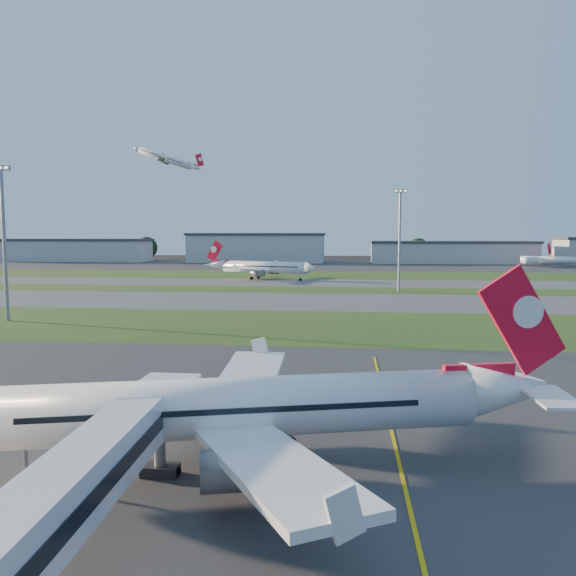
# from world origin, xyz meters

# --- Properties ---
(ground) EXTENTS (700.00, 700.00, 0.00)m
(ground) POSITION_xyz_m (0.00, 0.00, 0.00)
(ground) COLOR black
(ground) RESTS_ON ground
(apron_near) EXTENTS (300.00, 70.00, 0.01)m
(apron_near) POSITION_xyz_m (0.00, 0.00, 0.01)
(apron_near) COLOR #333335
(apron_near) RESTS_ON ground
(grass_strip_a) EXTENTS (300.00, 34.00, 0.01)m
(grass_strip_a) POSITION_xyz_m (0.00, 52.00, 0.01)
(grass_strip_a) COLOR #314818
(grass_strip_a) RESTS_ON ground
(taxiway_a) EXTENTS (300.00, 32.00, 0.01)m
(taxiway_a) POSITION_xyz_m (0.00, 85.00, 0.01)
(taxiway_a) COLOR #515154
(taxiway_a) RESTS_ON ground
(grass_strip_b) EXTENTS (300.00, 18.00, 0.01)m
(grass_strip_b) POSITION_xyz_m (0.00, 110.00, 0.01)
(grass_strip_b) COLOR #314818
(grass_strip_b) RESTS_ON ground
(taxiway_b) EXTENTS (300.00, 26.00, 0.01)m
(taxiway_b) POSITION_xyz_m (0.00, 132.00, 0.01)
(taxiway_b) COLOR #515154
(taxiway_b) RESTS_ON ground
(grass_strip_c) EXTENTS (300.00, 40.00, 0.01)m
(grass_strip_c) POSITION_xyz_m (0.00, 165.00, 0.01)
(grass_strip_c) COLOR #314818
(grass_strip_c) RESTS_ON ground
(apron_far) EXTENTS (400.00, 80.00, 0.01)m
(apron_far) POSITION_xyz_m (0.00, 225.00, 0.01)
(apron_far) COLOR #333335
(apron_far) RESTS_ON ground
(yellow_line) EXTENTS (0.25, 60.00, 0.02)m
(yellow_line) POSITION_xyz_m (5.00, 0.00, 0.00)
(yellow_line) COLOR gold
(yellow_line) RESTS_ON ground
(jet_bridge) EXTENTS (4.20, 26.90, 6.20)m
(jet_bridge) POSITION_xyz_m (-9.81, -15.24, 4.01)
(jet_bridge) COLOR silver
(jet_bridge) RESTS_ON ground
(airliner_parked) EXTENTS (35.19, 29.52, 11.20)m
(airliner_parked) POSITION_xyz_m (-4.41, -3.17, 3.93)
(airliner_parked) COLOR white
(airliner_parked) RESTS_ON ground
(airliner_taxiing) EXTENTS (34.92, 29.43, 11.25)m
(airliner_taxiing) POSITION_xyz_m (-24.84, 142.44, 3.95)
(airliner_taxiing) COLOR white
(airliner_taxiing) RESTS_ON ground
(airliner_departing) EXTENTS (29.96, 25.34, 9.35)m
(airliner_departing) POSITION_xyz_m (-79.71, 213.41, 48.58)
(airliner_departing) COLOR white
(mini_jet_near) EXTENTS (19.67, 23.07, 9.48)m
(mini_jet_near) POSITION_xyz_m (87.99, 227.70, 3.28)
(mini_jet_near) COLOR white
(mini_jet_near) RESTS_ON ground
(mini_jet_far) EXTENTS (27.56, 11.62, 9.48)m
(mini_jet_far) POSITION_xyz_m (93.08, 223.67, 3.28)
(mini_jet_far) COLOR white
(mini_jet_far) RESTS_ON ground
(light_mast_west) EXTENTS (3.20, 0.70, 25.80)m
(light_mast_west) POSITION_xyz_m (-55.00, 52.00, 14.81)
(light_mast_west) COLOR gray
(light_mast_west) RESTS_ON ground
(light_mast_centre) EXTENTS (3.20, 0.70, 25.80)m
(light_mast_centre) POSITION_xyz_m (15.00, 108.00, 14.81)
(light_mast_centre) COLOR gray
(light_mast_centre) RESTS_ON ground
(hangar_far_west) EXTENTS (91.80, 23.00, 12.20)m
(hangar_far_west) POSITION_xyz_m (-150.00, 255.00, 6.14)
(hangar_far_west) COLOR #AAADB2
(hangar_far_west) RESTS_ON ground
(hangar_west) EXTENTS (71.40, 23.00, 15.20)m
(hangar_west) POSITION_xyz_m (-45.00, 255.00, 7.64)
(hangar_west) COLOR #AAADB2
(hangar_west) RESTS_ON ground
(hangar_east) EXTENTS (81.60, 23.00, 11.20)m
(hangar_east) POSITION_xyz_m (55.00, 255.00, 5.64)
(hangar_east) COLOR #AAADB2
(hangar_east) RESTS_ON ground
(tree_far_west) EXTENTS (11.00, 11.00, 12.00)m
(tree_far_west) POSITION_xyz_m (-190.00, 268.00, 6.49)
(tree_far_west) COLOR black
(tree_far_west) RESTS_ON ground
(tree_west) EXTENTS (12.10, 12.10, 13.20)m
(tree_west) POSITION_xyz_m (-110.00, 270.00, 7.14)
(tree_west) COLOR black
(tree_west) RESTS_ON ground
(tree_mid_west) EXTENTS (9.90, 9.90, 10.80)m
(tree_mid_west) POSITION_xyz_m (-20.00, 266.00, 5.84)
(tree_mid_west) COLOR black
(tree_mid_west) RESTS_ON ground
(tree_mid_east) EXTENTS (11.55, 11.55, 12.60)m
(tree_mid_east) POSITION_xyz_m (40.00, 269.00, 6.81)
(tree_mid_east) COLOR black
(tree_mid_east) RESTS_ON ground
(tree_east) EXTENTS (10.45, 10.45, 11.40)m
(tree_east) POSITION_xyz_m (115.00, 267.00, 6.16)
(tree_east) COLOR black
(tree_east) RESTS_ON ground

